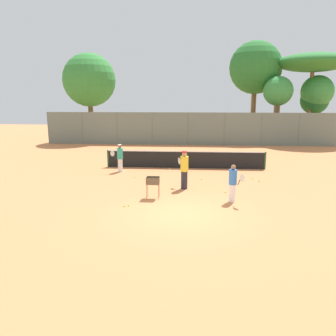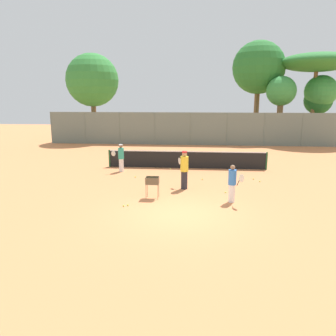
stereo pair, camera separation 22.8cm
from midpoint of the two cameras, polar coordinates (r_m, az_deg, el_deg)
The scene contains 22 objects.
ground_plane at distance 12.36m, azimuth 2.36°, elevation -8.00°, with size 80.00×80.00×0.00m, color #D37F4C.
tennis_net at distance 20.14m, azimuth 3.54°, elevation 1.54°, with size 9.76×0.10×1.07m.
back_fence at distance 30.11m, azimuth 4.15°, elevation 6.82°, with size 26.41×0.08×2.96m.
tree_0 at distance 33.94m, azimuth -12.86°, elevation 14.64°, with size 5.11×5.11×8.50m.
tree_1 at distance 35.43m, azimuth 24.68°, elevation 16.32°, with size 6.94×6.94×8.40m.
tree_2 at distance 36.05m, azimuth 24.86°, elevation 10.48°, with size 2.72×2.72×5.37m.
tree_3 at distance 35.23m, azimuth 15.69°, elevation 16.43°, with size 5.19×5.19×9.80m.
tree_4 at distance 33.17m, azimuth 19.30°, elevation 12.27°, with size 2.74×2.74×6.25m.
tree_5 at distance 35.73m, azimuth 25.25°, elevation 11.81°, with size 3.09×3.09×6.40m.
player_white_outfit at distance 19.30m, azimuth -7.86°, elevation 1.82°, with size 0.66×0.71×1.61m.
player_red_cap at distance 15.46m, azimuth 3.27°, elevation -0.26°, with size 0.55×0.86×1.81m.
player_yellow_shirt at distance 13.76m, azimuth 11.61°, elevation -2.60°, with size 0.61×0.74×1.57m.
ball_cart at distance 14.06m, azimuth -2.36°, elevation -2.49°, with size 0.56×0.41×0.93m.
tennis_ball_0 at distance 17.59m, azimuth 16.07°, elevation -2.23°, with size 0.07×0.07×0.07m, color #D1E54C.
tennis_ball_1 at distance 13.32m, azimuth -6.51°, elevation -6.42°, with size 0.07×0.07×0.07m, color #D1E54C.
tennis_ball_2 at distance 13.26m, azimuth -7.25°, elevation -6.53°, with size 0.07×0.07×0.07m, color #D1E54C.
tennis_ball_3 at distance 17.93m, azimuth -5.34°, elevation -1.53°, with size 0.07×0.07×0.07m, color #D1E54C.
tennis_ball_4 at distance 17.45m, azimuth 6.35°, elevation -1.94°, with size 0.07×0.07×0.07m, color #D1E54C.
tennis_ball_5 at distance 19.81m, azimuth 0.78°, elevation -0.17°, with size 0.07×0.07×0.07m, color #D1E54C.
tennis_ball_6 at distance 15.23m, azimuth 10.39°, elevation -4.16°, with size 0.07×0.07×0.07m, color #D1E54C.
tennis_ball_7 at distance 18.02m, azimuth 14.99°, elevation -1.83°, with size 0.07×0.07×0.07m, color #D1E54C.
parked_car at distance 32.73m, azimuth 5.88°, elevation 5.77°, with size 4.20×1.70×1.60m.
Camera 2 is at (0.66, -11.58, 4.25)m, focal length 35.00 mm.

